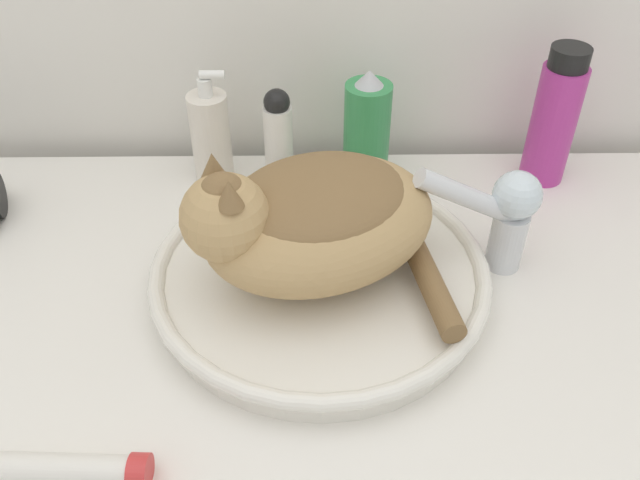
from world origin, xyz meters
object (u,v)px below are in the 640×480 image
at_px(shampoo_bottle_tall, 554,118).
at_px(soap_pump_bottle, 211,137).
at_px(cat, 311,217).
at_px(cream_tube, 71,470).
at_px(spray_bottle_trigger, 367,131).
at_px(deodorant_stick, 278,136).
at_px(faucet, 505,212).

bearing_deg(shampoo_bottle_tall, soap_pump_bottle, 180.00).
distance_m(cat, cream_tube, 0.35).
bearing_deg(spray_bottle_trigger, cream_tube, -121.74).
height_order(shampoo_bottle_tall, spray_bottle_trigger, shampoo_bottle_tall).
xyz_separation_m(soap_pump_bottle, deodorant_stick, (0.10, 0.00, 0.00)).
bearing_deg(cat, cream_tube, 23.89).
distance_m(cat, deodorant_stick, 0.25).
bearing_deg(soap_pump_bottle, shampoo_bottle_tall, 0.00).
bearing_deg(soap_pump_bottle, cat, -59.77).
bearing_deg(deodorant_stick, cat, -79.16).
relative_size(soap_pump_bottle, shampoo_bottle_tall, 0.85).
bearing_deg(deodorant_stick, shampoo_bottle_tall, -0.00).
xyz_separation_m(cat, shampoo_bottle_tall, (0.34, 0.24, -0.02)).
bearing_deg(shampoo_bottle_tall, deodorant_stick, 180.00).
bearing_deg(spray_bottle_trigger, shampoo_bottle_tall, 0.00).
relative_size(cat, faucet, 2.01).
distance_m(soap_pump_bottle, cream_tube, 0.50).
bearing_deg(deodorant_stick, soap_pump_bottle, -180.00).
xyz_separation_m(faucet, deodorant_stick, (-0.28, 0.20, -0.01)).
xyz_separation_m(deodorant_stick, cream_tube, (-0.18, -0.49, -0.06)).
bearing_deg(cat, faucet, 168.09).
xyz_separation_m(shampoo_bottle_tall, spray_bottle_trigger, (-0.26, 0.00, -0.02)).
distance_m(faucet, shampoo_bottle_tall, 0.23).
distance_m(spray_bottle_trigger, deodorant_stick, 0.13).
bearing_deg(faucet, deodorant_stick, -46.30).
xyz_separation_m(shampoo_bottle_tall, cream_tube, (-0.57, -0.49, -0.08)).
bearing_deg(cream_tube, shampoo_bottle_tall, 40.85).
bearing_deg(cat, spray_bottle_trigger, -131.50).
distance_m(shampoo_bottle_tall, deodorant_stick, 0.39).
relative_size(cat, soap_pump_bottle, 1.87).
bearing_deg(faucet, cat, 0.86).
distance_m(spray_bottle_trigger, cream_tube, 0.58).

